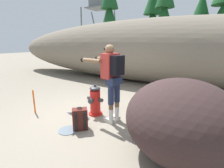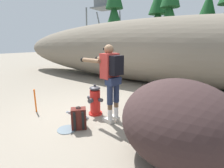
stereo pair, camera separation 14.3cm
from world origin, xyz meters
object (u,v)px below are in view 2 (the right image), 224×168
object	(u,v)px
utility_worker	(110,74)
boulder_small	(181,113)
survey_stake	(35,101)
boulder_large	(178,121)
boulder_outlier	(155,98)
fire_hydrant	(95,101)
watchtower	(104,1)
spare_backpack	(79,119)

from	to	relation	value
utility_worker	boulder_small	bearing A→B (deg)	-140.15
survey_stake	boulder_small	bearing A→B (deg)	22.77
utility_worker	boulder_small	world-z (taller)	utility_worker
boulder_small	boulder_large	bearing A→B (deg)	-82.27
boulder_large	boulder_outlier	bearing A→B (deg)	118.35
boulder_small	boulder_outlier	xyz separation A→B (m)	(-0.76, 0.45, 0.09)
fire_hydrant	utility_worker	distance (m)	0.90
boulder_large	utility_worker	bearing A→B (deg)	161.36
utility_worker	watchtower	world-z (taller)	watchtower
fire_hydrant	utility_worker	size ratio (longest dim) A/B	0.45
spare_backpack	boulder_small	world-z (taller)	spare_backpack
spare_backpack	boulder_outlier	xyz separation A→B (m)	(0.96, 1.86, 0.10)
utility_worker	boulder_large	bearing A→B (deg)	172.58
spare_backpack	fire_hydrant	bearing A→B (deg)	-31.44
boulder_small	utility_worker	bearing A→B (deg)	-151.37
fire_hydrant	spare_backpack	bearing A→B (deg)	-77.69
utility_worker	survey_stake	distance (m)	2.13
fire_hydrant	boulder_outlier	xyz separation A→B (m)	(1.13, 1.11, -0.04)
utility_worker	watchtower	bearing A→B (deg)	-43.02
watchtower	survey_stake	bearing A→B (deg)	-60.65
boulder_small	boulder_outlier	distance (m)	0.89
survey_stake	utility_worker	bearing A→B (deg)	18.14
boulder_small	boulder_outlier	size ratio (longest dim) A/B	0.95
utility_worker	watchtower	distance (m)	18.18
utility_worker	boulder_large	xyz separation A→B (m)	(1.54, -0.52, -0.47)
watchtower	utility_worker	bearing A→B (deg)	-54.24
boulder_large	boulder_small	size ratio (longest dim) A/B	2.39
spare_backpack	boulder_outlier	distance (m)	2.09
fire_hydrant	survey_stake	bearing A→B (deg)	-152.46
utility_worker	spare_backpack	xyz separation A→B (m)	(-0.35, -0.65, -0.87)
boulder_small	spare_backpack	bearing A→B (deg)	-140.84
fire_hydrant	boulder_outlier	world-z (taller)	fire_hydrant
boulder_outlier	watchtower	bearing A→B (deg)	129.85
boulder_outlier	survey_stake	bearing A→B (deg)	-143.90
spare_backpack	boulder_outlier	world-z (taller)	boulder_outlier
boulder_large	boulder_outlier	size ratio (longest dim) A/B	2.27
boulder_outlier	boulder_small	bearing A→B (deg)	-30.94
utility_worker	boulder_small	size ratio (longest dim) A/B	2.27
boulder_outlier	survey_stake	distance (m)	3.09
fire_hydrant	survey_stake	xyz separation A→B (m)	(-1.37, -0.71, -0.05)
boulder_outlier	watchtower	distance (m)	17.88
fire_hydrant	boulder_small	bearing A→B (deg)	19.07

